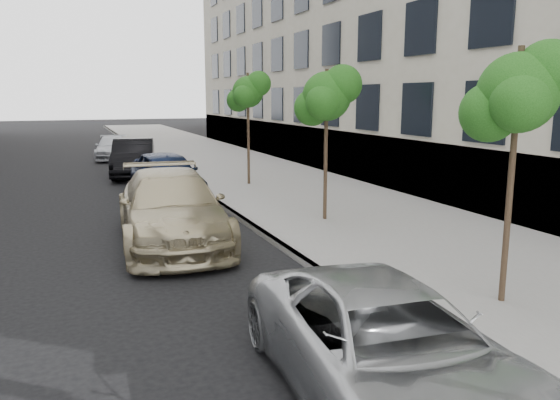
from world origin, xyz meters
TOP-DOWN VIEW (x-y plane):
  - ground at (0.00, 0.00)m, footprint 160.00×160.00m
  - sidewalk at (4.30, 24.00)m, footprint 6.40×72.00m
  - curb at (1.18, 24.00)m, footprint 0.15×72.00m
  - tree_near at (3.23, 1.50)m, footprint 1.60×1.40m
  - tree_mid at (3.23, 8.00)m, footprint 1.65×1.45m
  - tree_far at (3.23, 14.50)m, footprint 1.55×1.35m
  - minivan at (-0.10, -0.22)m, footprint 2.61×4.99m
  - suv at (-1.03, 7.61)m, footprint 2.79×5.93m
  - sedan_blue at (-0.10, 13.43)m, footprint 2.15×4.79m
  - sedan_black at (-0.48, 19.20)m, footprint 2.47×5.05m
  - sedan_rear at (-0.77, 26.17)m, footprint 2.27×4.46m

SIDE VIEW (x-z plane):
  - ground at x=0.00m, z-range 0.00..0.00m
  - sidewalk at x=4.30m, z-range 0.00..0.14m
  - curb at x=1.18m, z-range 0.00..0.14m
  - sedan_rear at x=-0.77m, z-range 0.00..1.24m
  - minivan at x=-0.10m, z-range 0.00..1.34m
  - sedan_black at x=-0.48m, z-range 0.00..1.59m
  - sedan_blue at x=-0.10m, z-range 0.00..1.60m
  - suv at x=-1.03m, z-range 0.00..1.67m
  - tree_mid at x=3.23m, z-range 1.37..5.47m
  - tree_near at x=3.23m, z-range 1.41..5.54m
  - tree_far at x=3.23m, z-range 1.47..5.66m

